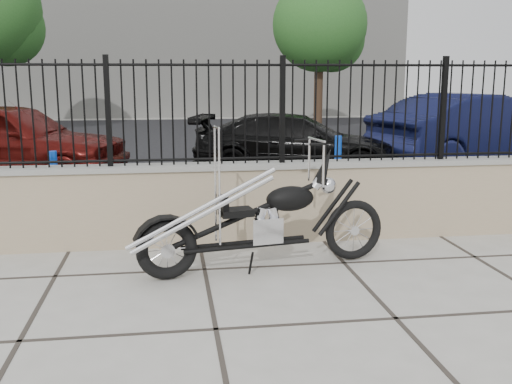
{
  "coord_description": "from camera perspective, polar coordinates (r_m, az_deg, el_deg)",
  "views": [
    {
      "loc": [
        -0.33,
        -4.46,
        2.0
      ],
      "look_at": [
        0.57,
        1.72,
        0.76
      ],
      "focal_mm": 42.0,
      "sensor_mm": 36.0,
      "label": 1
    }
  ],
  "objects": [
    {
      "name": "chopper_motorcycle",
      "position": [
        6.08,
        0.41,
        -0.54
      ],
      "size": [
        2.58,
        0.88,
        1.53
      ],
      "primitive_type": null,
      "rotation": [
        0.0,
        0.0,
        0.17
      ],
      "color": "black",
      "rests_on": "ground_plane"
    },
    {
      "name": "car_red",
      "position": [
        12.2,
        -22.48,
        4.51
      ],
      "size": [
        4.76,
        2.93,
        1.51
      ],
      "primitive_type": "imported",
      "rotation": [
        0.0,
        0.0,
        1.29
      ],
      "color": "#4F0D0B",
      "rests_on": "parking_lot"
    },
    {
      "name": "iron_fence",
      "position": [
        6.98,
        -5.64,
        7.53
      ],
      "size": [
        14.0,
        0.08,
        1.2
      ],
      "primitive_type": "cube",
      "color": "black",
      "rests_on": "retaining_wall"
    },
    {
      "name": "parking_lot",
      "position": [
        17.08,
        -7.16,
        4.4
      ],
      "size": [
        30.0,
        30.0,
        0.0
      ],
      "primitive_type": "plane",
      "color": "black",
      "rests_on": "ground"
    },
    {
      "name": "car_blue",
      "position": [
        13.9,
        20.21,
        5.54
      ],
      "size": [
        5.09,
        3.05,
        1.58
      ],
      "primitive_type": "imported",
      "rotation": [
        0.0,
        0.0,
        1.88
      ],
      "color": "black",
      "rests_on": "parking_lot"
    },
    {
      "name": "ground_plane",
      "position": [
        4.9,
        -3.83,
        -12.94
      ],
      "size": [
        90.0,
        90.0,
        0.0
      ],
      "primitive_type": "plane",
      "color": "#99968E",
      "rests_on": "ground"
    },
    {
      "name": "retaining_wall",
      "position": [
        7.13,
        -5.47,
        -1.16
      ],
      "size": [
        14.0,
        0.36,
        0.96
      ],
      "primitive_type": "cube",
      "color": "gray",
      "rests_on": "ground_plane"
    },
    {
      "name": "tree_right",
      "position": [
        21.12,
        6.09,
        15.99
      ],
      "size": [
        3.2,
        3.2,
        5.4
      ],
      "rotation": [
        0.0,
        0.0,
        -0.32
      ],
      "color": "#382619",
      "rests_on": "ground_plane"
    },
    {
      "name": "car_black",
      "position": [
        12.22,
        3.77,
        4.62
      ],
      "size": [
        4.45,
        2.76,
        1.2
      ],
      "primitive_type": "imported",
      "rotation": [
        0.0,
        0.0,
        1.29
      ],
      "color": "black",
      "rests_on": "parking_lot"
    },
    {
      "name": "bollard_b",
      "position": [
        10.13,
        7.78,
        2.55
      ],
      "size": [
        0.12,
        0.12,
        0.99
      ],
      "primitive_type": "cylinder",
      "rotation": [
        0.0,
        0.0,
        0.04
      ],
      "color": "#0B1EB2",
      "rests_on": "ground_plane"
    },
    {
      "name": "bollard_a",
      "position": [
        9.17,
        -18.62,
        0.9
      ],
      "size": [
        0.13,
        0.13,
        0.91
      ],
      "primitive_type": "cylinder",
      "rotation": [
        0.0,
        0.0,
        -0.22
      ],
      "color": "#0B2BA6",
      "rests_on": "ground_plane"
    },
    {
      "name": "background_building",
      "position": [
        31.02,
        -7.94,
        14.81
      ],
      "size": [
        22.0,
        6.0,
        8.0
      ],
      "primitive_type": "cube",
      "color": "beige",
      "rests_on": "ground_plane"
    }
  ]
}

